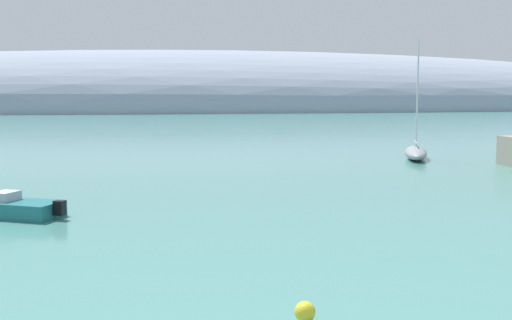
{
  "coord_description": "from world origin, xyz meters",
  "views": [
    {
      "loc": [
        -3.93,
        -3.19,
        5.55
      ],
      "look_at": [
        1.54,
        27.98,
        2.07
      ],
      "focal_mm": 44.29,
      "sensor_mm": 36.0,
      "label": 1
    }
  ],
  "objects": [
    {
      "name": "motorboat_teal_foreground",
      "position": [
        -9.61,
        25.65,
        0.4
      ],
      "size": [
        4.4,
        3.44,
        1.11
      ],
      "rotation": [
        0.0,
        0.0,
        2.66
      ],
      "color": "#1E6B70",
      "rests_on": "water"
    },
    {
      "name": "sailboat_grey_near_shore",
      "position": [
        17.79,
        45.01,
        0.56
      ],
      "size": [
        4.26,
        7.38,
        9.62
      ],
      "rotation": [
        0.0,
        0.0,
        4.34
      ],
      "color": "gray",
      "rests_on": "water"
    },
    {
      "name": "mooring_buoy_yellow",
      "position": [
        -0.23,
        11.07,
        0.26
      ],
      "size": [
        0.51,
        0.51,
        0.51
      ],
      "primitive_type": "sphere",
      "color": "yellow",
      "rests_on": "water"
    },
    {
      "name": "distant_ridge",
      "position": [
        15.29,
        182.31,
        0.0
      ],
      "size": [
        355.51,
        71.42,
        34.31
      ],
      "primitive_type": "ellipsoid",
      "color": "#8E99AD",
      "rests_on": "ground"
    }
  ]
}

